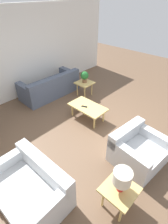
{
  "coord_description": "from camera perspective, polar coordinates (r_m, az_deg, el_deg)",
  "views": [
    {
      "loc": [
        -2.12,
        2.7,
        3.0
      ],
      "look_at": [
        0.26,
        0.18,
        0.55
      ],
      "focal_mm": 28.0,
      "sensor_mm": 36.0,
      "label": 1
    }
  ],
  "objects": [
    {
      "name": "potted_plant",
      "position": [
        5.75,
        0.18,
        11.63
      ],
      "size": [
        0.26,
        0.26,
        0.37
      ],
      "color": "brown",
      "rests_on": "side_table_plant"
    },
    {
      "name": "wall_right",
      "position": [
        6.08,
        -19.26,
        17.64
      ],
      "size": [
        0.12,
        7.2,
        2.7
      ],
      "color": "white",
      "rests_on": "ground_plane"
    },
    {
      "name": "remote_control",
      "position": [
        4.7,
        0.13,
        1.82
      ],
      "size": [
        0.16,
        0.11,
        0.02
      ],
      "color": "black",
      "rests_on": "coffee_table"
    },
    {
      "name": "sofa",
      "position": [
        6.05,
        -10.85,
        7.96
      ],
      "size": [
        0.88,
        1.97,
        0.75
      ],
      "rotation": [
        0.0,
        0.0,
        1.56
      ],
      "color": "#4C566B",
      "rests_on": "ground_plane"
    },
    {
      "name": "armchair",
      "position": [
        3.84,
        16.96,
        -11.86
      ],
      "size": [
        1.0,
        1.05,
        0.71
      ],
      "rotation": [
        0.0,
        0.0,
        -1.67
      ],
      "color": "silver",
      "rests_on": "ground_plane"
    },
    {
      "name": "loveseat",
      "position": [
        3.31,
        -17.12,
        -22.71
      ],
      "size": [
        1.37,
        0.94,
        0.71
      ],
      "rotation": [
        0.0,
        0.0,
        3.17
      ],
      "color": "silver",
      "rests_on": "ground_plane"
    },
    {
      "name": "coffee_table",
      "position": [
        4.76,
        1.19,
        1.42
      ],
      "size": [
        1.02,
        0.58,
        0.4
      ],
      "color": "tan",
      "rests_on": "ground_plane"
    },
    {
      "name": "side_table_plant",
      "position": [
        5.87,
        0.17,
        9.03
      ],
      "size": [
        0.52,
        0.52,
        0.48
      ],
      "color": "tan",
      "rests_on": "ground_plane"
    },
    {
      "name": "side_table_lamp",
      "position": [
        3.06,
        11.44,
        -24.12
      ],
      "size": [
        0.52,
        0.52,
        0.48
      ],
      "color": "tan",
      "rests_on": "ground_plane"
    },
    {
      "name": "ground_plane",
      "position": [
        4.57,
        3.96,
        -5.97
      ],
      "size": [
        14.0,
        14.0,
        0.0
      ],
      "primitive_type": "plane",
      "color": "brown"
    },
    {
      "name": "table_lamp",
      "position": [
        2.76,
        12.34,
        -20.35
      ],
      "size": [
        0.28,
        0.28,
        0.42
      ],
      "color": "red",
      "rests_on": "side_table_lamp"
    }
  ]
}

